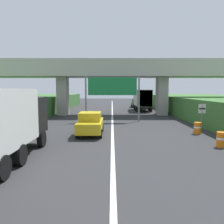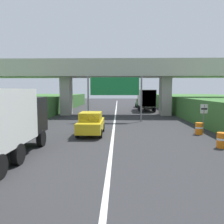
{
  "view_description": "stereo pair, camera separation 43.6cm",
  "coord_description": "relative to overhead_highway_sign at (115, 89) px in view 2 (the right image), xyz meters",
  "views": [
    {
      "loc": [
        -0.04,
        6.32,
        3.36
      ],
      "look_at": [
        0.0,
        20.5,
        2.0
      ],
      "focal_mm": 36.38,
      "sensor_mm": 36.0,
      "label": 1
    },
    {
      "loc": [
        0.4,
        6.33,
        3.36
      ],
      "look_at": [
        0.0,
        20.5,
        2.0
      ],
      "focal_mm": 36.38,
      "sensor_mm": 36.0,
      "label": 2
    }
  ],
  "objects": [
    {
      "name": "overpass_bridge",
      "position": [
        0.0,
        6.61,
        1.96
      ],
      "size": [
        40.0,
        4.8,
        7.34
      ],
      "color": "#ADA89E",
      "rests_on": "ground"
    },
    {
      "name": "car_green",
      "position": [
        4.78,
        20.83,
        -2.66
      ],
      "size": [
        1.86,
        4.1,
        1.72
      ],
      "color": "#236B38",
      "rests_on": "ground"
    },
    {
      "name": "car_yellow",
      "position": [
        -1.67,
        -7.37,
        -2.66
      ],
      "size": [
        1.86,
        4.1,
        1.72
      ],
      "color": "gold",
      "rests_on": "ground"
    },
    {
      "name": "lane_centre_stripe",
      "position": [
        0.0,
        -0.84,
        -3.51
      ],
      "size": [
        0.2,
        99.64,
        0.01
      ],
      "primitive_type": "cube",
      "color": "white",
      "rests_on": "ground"
    },
    {
      "name": "speed_limit_sign",
      "position": [
        7.4,
        -5.7,
        -2.04
      ],
      "size": [
        0.6,
        0.08,
        2.23
      ],
      "color": "slate",
      "rests_on": "ground"
    },
    {
      "name": "truck_black",
      "position": [
        -5.2,
        -13.86,
        -1.58
      ],
      "size": [
        2.44,
        7.3,
        3.44
      ],
      "color": "black",
      "rests_on": "ground"
    },
    {
      "name": "truck_red",
      "position": [
        4.92,
        13.03,
        -1.58
      ],
      "size": [
        2.44,
        7.3,
        3.44
      ],
      "color": "black",
      "rests_on": "ground"
    },
    {
      "name": "overhead_highway_sign",
      "position": [
        0.0,
        0.0,
        0.0
      ],
      "size": [
        5.88,
        0.18,
        4.84
      ],
      "color": "slate",
      "rests_on": "ground"
    },
    {
      "name": "construction_barrel_3",
      "position": [
        6.45,
        -11.13,
        -3.06
      ],
      "size": [
        0.57,
        0.57,
        0.9
      ],
      "color": "orange",
      "rests_on": "ground"
    },
    {
      "name": "construction_barrel_4",
      "position": [
        6.57,
        -7.05,
        -3.06
      ],
      "size": [
        0.57,
        0.57,
        0.9
      ],
      "color": "orange",
      "rests_on": "ground"
    }
  ]
}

